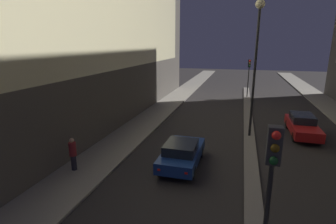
% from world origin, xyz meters
% --- Properties ---
extents(median_strip, '(0.72, 35.94, 0.14)m').
position_xyz_m(median_strip, '(0.00, 18.97, 0.07)').
color(median_strip, '#66605B').
rests_on(median_strip, ground).
extents(traffic_light_near, '(0.32, 0.42, 4.42)m').
position_xyz_m(traffic_light_near, '(0.00, 3.50, 3.39)').
color(traffic_light_near, black).
rests_on(traffic_light_near, median_strip).
extents(traffic_light_mid, '(0.32, 0.42, 4.42)m').
position_xyz_m(traffic_light_mid, '(0.00, 29.81, 3.39)').
color(traffic_light_mid, black).
rests_on(traffic_light_mid, median_strip).
extents(street_lamp, '(0.58, 0.58, 8.86)m').
position_xyz_m(street_lamp, '(0.00, 15.67, 6.43)').
color(street_lamp, black).
rests_on(street_lamp, median_strip).
extents(car_left_lane, '(1.85, 4.12, 1.40)m').
position_xyz_m(car_left_lane, '(-3.58, 10.12, 0.72)').
color(car_left_lane, navy).
rests_on(car_left_lane, ground).
extents(car_right_lane, '(1.70, 4.71, 1.46)m').
position_xyz_m(car_right_lane, '(3.58, 17.13, 0.75)').
color(car_right_lane, maroon).
rests_on(car_right_lane, ground).
extents(pedestrian_on_left_sidewalk, '(0.36, 0.36, 1.69)m').
position_xyz_m(pedestrian_on_left_sidewalk, '(-8.69, 7.95, 1.02)').
color(pedestrian_on_left_sidewalk, black).
rests_on(pedestrian_on_left_sidewalk, sidewalk_left).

